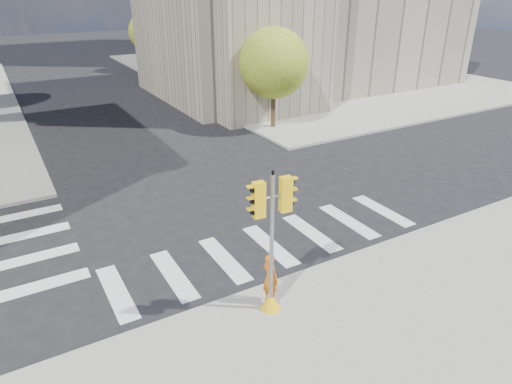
% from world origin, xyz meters
% --- Properties ---
extents(ground, '(160.00, 160.00, 0.00)m').
position_xyz_m(ground, '(0.00, 0.00, 0.00)').
color(ground, black).
rests_on(ground, ground).
extents(sidewalk_far_right, '(28.00, 40.00, 0.15)m').
position_xyz_m(sidewalk_far_right, '(20.00, 26.00, 0.07)').
color(sidewalk_far_right, gray).
rests_on(sidewalk_far_right, ground).
extents(tree_re_near, '(4.20, 4.20, 6.16)m').
position_xyz_m(tree_re_near, '(7.50, 10.00, 4.05)').
color(tree_re_near, '#382616').
rests_on(tree_re_near, ground).
extents(tree_re_mid, '(4.60, 4.60, 6.66)m').
position_xyz_m(tree_re_mid, '(7.50, 22.00, 4.35)').
color(tree_re_mid, '#382616').
rests_on(tree_re_mid, ground).
extents(tree_re_far, '(4.00, 4.00, 5.88)m').
position_xyz_m(tree_re_far, '(7.50, 34.00, 3.87)').
color(tree_re_far, '#382616').
rests_on(tree_re_far, ground).
extents(lamp_near, '(0.35, 0.18, 8.11)m').
position_xyz_m(lamp_near, '(8.00, 14.00, 4.58)').
color(lamp_near, black).
rests_on(lamp_near, sidewalk_far_right).
extents(lamp_far, '(0.35, 0.18, 8.11)m').
position_xyz_m(lamp_far, '(8.00, 28.00, 4.58)').
color(lamp_far, black).
rests_on(lamp_far, sidewalk_far_right).
extents(traffic_signal, '(1.07, 0.56, 4.17)m').
position_xyz_m(traffic_signal, '(-1.98, -5.09, 1.90)').
color(traffic_signal, yellow).
rests_on(traffic_signal, sidewalk_near).
extents(photographer, '(0.45, 0.62, 1.58)m').
position_xyz_m(photographer, '(-1.83, -4.82, 0.94)').
color(photographer, orange).
rests_on(photographer, sidewalk_near).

